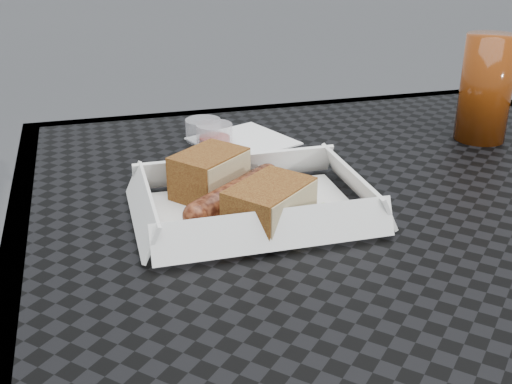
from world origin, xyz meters
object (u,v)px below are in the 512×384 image
patio_table (371,260)px  food_tray (254,212)px  bratwurst (234,194)px  drink_glass (486,88)px

patio_table → food_tray: (-0.14, 0.01, 0.08)m
bratwurst → drink_glass: size_ratio=0.87×
patio_table → drink_glass: drink_glass is taller
bratwurst → patio_table: bearing=-7.3°
patio_table → drink_glass: size_ratio=5.45×
food_tray → bratwurst: bratwurst is taller
patio_table → food_tray: bearing=177.7°
patio_table → food_tray: food_tray is taller
patio_table → drink_glass: (0.23, 0.16, 0.15)m
patio_table → bratwurst: 0.19m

